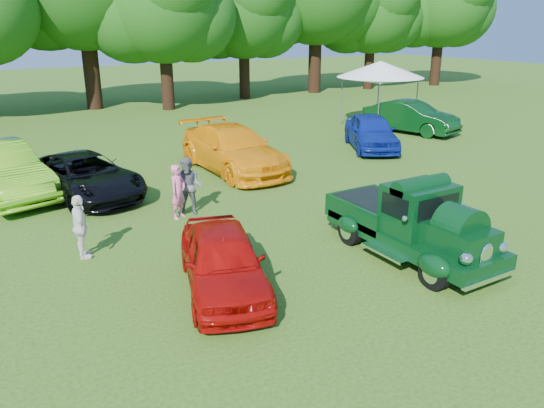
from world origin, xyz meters
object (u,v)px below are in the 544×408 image
hero_pickup (410,224)px  red_convertible (223,260)px  back_car_lime (0,171)px  spectator_pink (178,192)px  back_car_blue (371,132)px  spectator_grey (189,186)px  spectator_white (80,227)px  back_car_green (411,117)px  canopy_tent (380,70)px  back_car_orange (233,149)px  back_car_black (85,176)px

hero_pickup → red_convertible: (-4.43, 0.68, -0.11)m
back_car_lime → spectator_pink: size_ratio=3.35×
back_car_lime → red_convertible: bearing=-83.1°
back_car_blue → spectator_grey: spectator_grey is taller
back_car_blue → spectator_white: bearing=-130.3°
hero_pickup → back_car_green: bearing=44.9°
red_convertible → back_car_lime: bearing=127.3°
spectator_grey → spectator_white: 3.56m
back_car_green → canopy_tent: bearing=78.9°
hero_pickup → back_car_blue: (6.50, 8.78, -0.02)m
back_car_green → back_car_orange: bearing=174.0°
back_car_green → spectator_pink: bearing=-174.7°
back_car_black → back_car_orange: bearing=-8.3°
hero_pickup → spectator_pink: (-3.64, 5.06, -0.00)m
back_car_lime → back_car_orange: (7.52, -0.91, -0.03)m
red_convertible → back_car_black: back_car_black is taller
spectator_grey → canopy_tent: (13.62, 7.47, 2.04)m
back_car_lime → spectator_pink: (3.98, -4.53, -0.08)m
hero_pickup → red_convertible: hero_pickup is taller
red_convertible → canopy_tent: bearing=56.6°
red_convertible → back_car_blue: back_car_blue is taller
spectator_white → back_car_lime: bearing=18.1°
back_car_blue → back_car_green: back_car_green is taller
back_car_lime → back_car_blue: (14.12, -0.81, -0.09)m
back_car_blue → hero_pickup: bearing=-98.0°
hero_pickup → spectator_white: 7.50m
spectator_white → hero_pickup: bearing=-112.3°
spectator_grey → spectator_white: size_ratio=1.08×
red_convertible → spectator_white: size_ratio=2.53×
back_car_black → canopy_tent: 16.45m
spectator_white → back_car_black: bearing=-6.4°
hero_pickup → back_car_orange: size_ratio=0.81×
back_car_lime → back_car_black: bearing=-42.0°
back_car_blue → spectator_pink: size_ratio=2.88×
back_car_black → back_car_orange: size_ratio=0.86×
back_car_blue → spectator_pink: 10.80m
hero_pickup → back_car_blue: bearing=53.5°
back_car_blue → spectator_grey: size_ratio=2.67×
back_car_black → spectator_grey: (2.10, -3.15, 0.15)m
back_car_black → spectator_grey: size_ratio=2.92×
back_car_orange → spectator_pink: size_ratio=3.65×
back_car_blue → red_convertible: bearing=-115.0°
spectator_grey → canopy_tent: size_ratio=0.35×
spectator_grey → back_car_orange: bearing=91.8°
spectator_white → spectator_pink: bearing=-57.6°
back_car_blue → back_car_lime: bearing=-154.8°
back_car_green → back_car_black: bearing=172.0°
back_car_blue → back_car_green: size_ratio=0.94×
hero_pickup → back_car_orange: bearing=90.7°
spectator_pink → back_car_orange: bearing=13.7°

